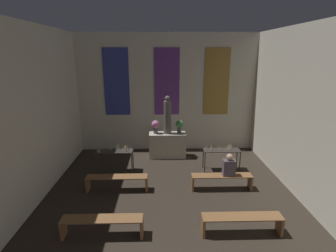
% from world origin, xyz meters
% --- Properties ---
extents(wall_back, '(7.55, 0.16, 4.83)m').
position_xyz_m(wall_back, '(0.00, 9.65, 2.44)').
color(wall_back, beige).
rests_on(wall_back, ground_plane).
extents(wall_left, '(0.12, 9.83, 4.83)m').
position_xyz_m(wall_left, '(-3.72, 4.80, 2.42)').
color(wall_left, beige).
rests_on(wall_left, ground_plane).
extents(wall_right, '(0.12, 9.83, 4.83)m').
position_xyz_m(wall_right, '(3.72, 4.80, 2.42)').
color(wall_right, beige).
rests_on(wall_right, ground_plane).
extents(altar, '(1.44, 0.58, 0.98)m').
position_xyz_m(altar, '(0.00, 8.70, 0.49)').
color(altar, '#BCB29E').
rests_on(altar, ground_plane).
extents(statue, '(0.29, 0.29, 1.49)m').
position_xyz_m(statue, '(0.00, 8.70, 1.68)').
color(statue, '#5B5651').
rests_on(statue, altar).
extents(flower_vase_left, '(0.31, 0.31, 0.52)m').
position_xyz_m(flower_vase_left, '(-0.47, 8.70, 1.30)').
color(flower_vase_left, '#4C5666').
rests_on(flower_vase_left, altar).
extents(flower_vase_right, '(0.31, 0.31, 0.52)m').
position_xyz_m(flower_vase_right, '(0.47, 8.70, 1.30)').
color(flower_vase_right, '#4C5666').
rests_on(flower_vase_right, altar).
extents(candle_rack_left, '(1.29, 0.44, 0.95)m').
position_xyz_m(candle_rack_left, '(-1.87, 7.40, 0.66)').
color(candle_rack_left, '#332D28').
rests_on(candle_rack_left, ground_plane).
extents(candle_rack_right, '(1.29, 0.44, 0.96)m').
position_xyz_m(candle_rack_right, '(1.87, 7.40, 0.66)').
color(candle_rack_right, '#332D28').
rests_on(candle_rack_right, ground_plane).
extents(pew_second_left, '(1.83, 0.36, 0.47)m').
position_xyz_m(pew_second_left, '(-1.59, 3.95, 0.34)').
color(pew_second_left, brown).
rests_on(pew_second_left, ground_plane).
extents(pew_second_right, '(1.83, 0.36, 0.47)m').
position_xyz_m(pew_second_right, '(1.59, 3.95, 0.34)').
color(pew_second_right, brown).
rests_on(pew_second_right, ground_plane).
extents(pew_back_left, '(1.83, 0.36, 0.47)m').
position_xyz_m(pew_back_left, '(-1.59, 6.03, 0.34)').
color(pew_back_left, brown).
rests_on(pew_back_left, ground_plane).
extents(pew_back_right, '(1.83, 0.36, 0.47)m').
position_xyz_m(pew_back_right, '(1.59, 6.03, 0.34)').
color(pew_back_right, brown).
rests_on(pew_back_right, ground_plane).
extents(person_seated, '(0.36, 0.24, 0.69)m').
position_xyz_m(person_seated, '(1.79, 6.03, 0.76)').
color(person_seated, '#564C56').
rests_on(person_seated, pew_back_right).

